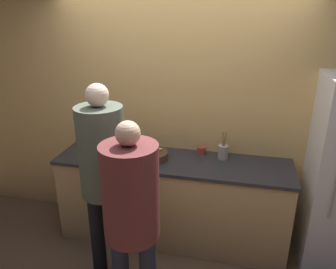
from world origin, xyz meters
TOP-DOWN VIEW (x-y plane):
  - ground_plane at (0.00, 0.00)m, footprint 14.00×14.00m
  - wall_back at (0.00, 0.68)m, footprint 5.20×0.06m
  - counter at (0.00, 0.36)m, footprint 2.36×0.66m
  - person_left at (-0.45, -0.31)m, footprint 0.38×0.38m
  - person_center at (-0.07, -0.69)m, footprint 0.40×0.40m
  - fruit_bowl at (-0.22, 0.33)m, footprint 0.34×0.34m
  - utensil_crock at (0.49, 0.50)m, footprint 0.10×0.10m
  - bottle_red at (-0.47, 0.40)m, footprint 0.06×0.06m
  - bottle_amber at (-0.71, 0.13)m, footprint 0.06×0.06m
  - cup_red at (0.26, 0.56)m, footprint 0.09×0.09m

SIDE VIEW (x-z plane):
  - ground_plane at x=0.00m, z-range 0.00..0.00m
  - counter at x=0.00m, z-range 0.00..0.93m
  - fruit_bowl at x=-0.22m, z-range 0.91..1.03m
  - cup_red at x=0.26m, z-range 0.93..1.01m
  - bottle_amber at x=-0.71m, z-range 0.91..1.09m
  - utensil_crock at x=0.49m, z-range 0.86..1.15m
  - bottle_red at x=-0.47m, z-range 0.90..1.15m
  - person_center at x=-0.07m, z-range 0.19..1.87m
  - person_left at x=-0.45m, z-range 0.20..2.02m
  - wall_back at x=0.00m, z-range 0.00..2.60m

